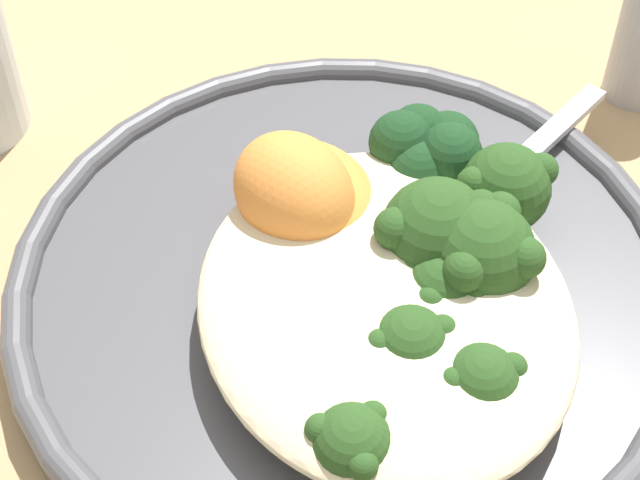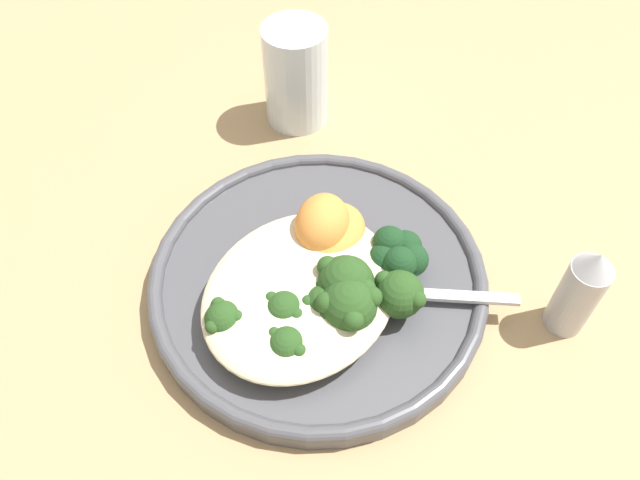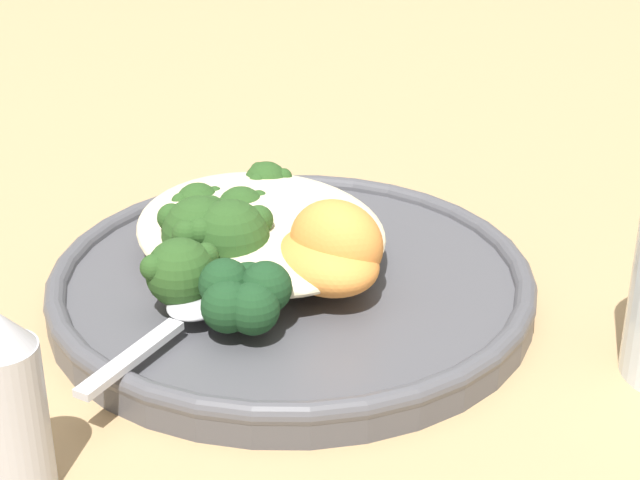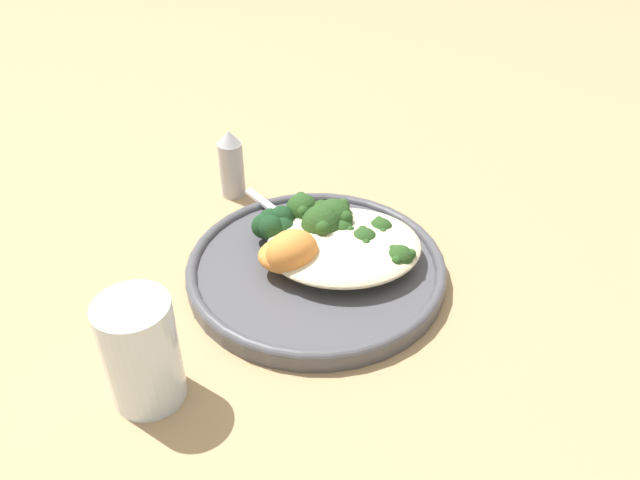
# 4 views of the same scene
# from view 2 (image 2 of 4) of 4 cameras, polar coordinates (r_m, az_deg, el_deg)

# --- Properties ---
(ground_plane) EXTENTS (4.00, 4.00, 0.00)m
(ground_plane) POSITION_cam_2_polar(r_m,az_deg,el_deg) (0.51, -1.47, -3.50)
(ground_plane) COLOR tan
(plate) EXTENTS (0.27, 0.27, 0.02)m
(plate) POSITION_cam_2_polar(r_m,az_deg,el_deg) (0.49, -0.51, -3.94)
(plate) COLOR #4C4C51
(plate) RESTS_ON ground_plane
(quinoa_mound) EXTENTS (0.16, 0.14, 0.02)m
(quinoa_mound) POSITION_cam_2_polar(r_m,az_deg,el_deg) (0.46, -1.82, -4.72)
(quinoa_mound) COLOR beige
(quinoa_mound) RESTS_ON plate
(broccoli_stalk_0) EXTENTS (0.12, 0.04, 0.03)m
(broccoli_stalk_0) POSITION_cam_2_polar(r_m,az_deg,el_deg) (0.46, -5.81, -5.19)
(broccoli_stalk_0) COLOR #8EB25B
(broccoli_stalk_0) RESTS_ON plate
(broccoli_stalk_1) EXTENTS (0.08, 0.04, 0.03)m
(broccoli_stalk_1) POSITION_cam_2_polar(r_m,az_deg,el_deg) (0.46, -2.60, -5.27)
(broccoli_stalk_1) COLOR #8EB25B
(broccoli_stalk_1) RESTS_ON plate
(broccoli_stalk_2) EXTENTS (0.10, 0.06, 0.03)m
(broccoli_stalk_2) POSITION_cam_2_polar(r_m,az_deg,el_deg) (0.45, -2.48, -7.84)
(broccoli_stalk_2) COLOR #8EB25B
(broccoli_stalk_2) RESTS_ON plate
(broccoli_stalk_3) EXTENTS (0.07, 0.07, 0.03)m
(broccoli_stalk_3) POSITION_cam_2_polar(r_m,az_deg,el_deg) (0.46, 0.09, -4.71)
(broccoli_stalk_3) COLOR #8EB25B
(broccoli_stalk_3) RESTS_ON plate
(broccoli_stalk_4) EXTENTS (0.06, 0.08, 0.04)m
(broccoli_stalk_4) POSITION_cam_2_polar(r_m,az_deg,el_deg) (0.45, 2.25, -5.47)
(broccoli_stalk_4) COLOR #8EB25B
(broccoli_stalk_4) RESTS_ON plate
(broccoli_stalk_5) EXTENTS (0.05, 0.09, 0.04)m
(broccoli_stalk_5) POSITION_cam_2_polar(r_m,az_deg,el_deg) (0.46, 2.09, -3.77)
(broccoli_stalk_5) COLOR #8EB25B
(broccoli_stalk_5) RESTS_ON plate
(broccoli_stalk_6) EXTENTS (0.04, 0.12, 0.04)m
(broccoli_stalk_6) POSITION_cam_2_polar(r_m,az_deg,el_deg) (0.46, 5.14, -4.07)
(broccoli_stalk_6) COLOR #8EB25B
(broccoli_stalk_6) RESTS_ON plate
(sweet_potato_chunk_0) EXTENTS (0.07, 0.06, 0.03)m
(sweet_potato_chunk_0) POSITION_cam_2_polar(r_m,az_deg,el_deg) (0.49, 1.02, 0.58)
(sweet_potato_chunk_0) COLOR orange
(sweet_potato_chunk_0) RESTS_ON plate
(sweet_potato_chunk_1) EXTENTS (0.07, 0.06, 0.05)m
(sweet_potato_chunk_1) POSITION_cam_2_polar(r_m,az_deg,el_deg) (0.48, 0.38, 1.32)
(sweet_potato_chunk_1) COLOR orange
(sweet_potato_chunk_1) RESTS_ON plate
(kale_tuft) EXTENTS (0.05, 0.05, 0.03)m
(kale_tuft) POSITION_cam_2_polar(r_m,az_deg,el_deg) (0.48, 7.14, -1.31)
(kale_tuft) COLOR #193D1E
(kale_tuft) RESTS_ON plate
(spoon) EXTENTS (0.08, 0.11, 0.01)m
(spoon) POSITION_cam_2_polar(r_m,az_deg,el_deg) (0.48, 8.14, -4.74)
(spoon) COLOR silver
(spoon) RESTS_ON plate
(water_glass) EXTENTS (0.06, 0.06, 0.10)m
(water_glass) POSITION_cam_2_polar(r_m,az_deg,el_deg) (0.61, -2.22, 14.81)
(water_glass) COLOR silver
(water_glass) RESTS_ON ground_plane
(salt_shaker) EXTENTS (0.03, 0.03, 0.09)m
(salt_shaker) POSITION_cam_2_polar(r_m,az_deg,el_deg) (0.49, 22.66, -4.35)
(salt_shaker) COLOR #B2B2B7
(salt_shaker) RESTS_ON ground_plane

